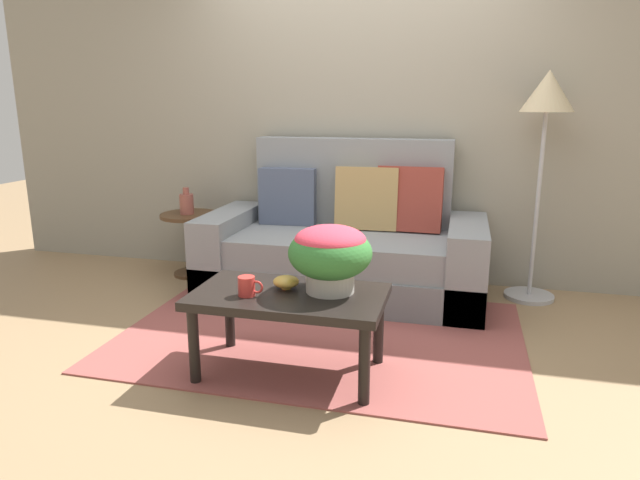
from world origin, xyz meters
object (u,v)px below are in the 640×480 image
at_px(side_table, 190,233).
at_px(potted_plant, 330,252).
at_px(floor_lamp, 546,115).
at_px(table_vase, 187,203).
at_px(coffee_mug, 247,286).
at_px(coffee_table, 289,303).
at_px(snack_bowl, 286,282).
at_px(couch, 345,248).

distance_m(side_table, potted_plant, 2.08).
relative_size(side_table, floor_lamp, 0.32).
bearing_deg(table_vase, coffee_mug, -53.90).
relative_size(coffee_table, side_table, 1.91).
bearing_deg(snack_bowl, couch, 88.25).
bearing_deg(coffee_table, potted_plant, 18.16).
height_order(coffee_table, potted_plant, potted_plant).
relative_size(floor_lamp, table_vase, 7.48).
xyz_separation_m(floor_lamp, snack_bowl, (-1.39, -1.51, -0.83)).
bearing_deg(floor_lamp, coffee_mug, -133.04).
xyz_separation_m(couch, side_table, (-1.32, 0.10, 0.02)).
distance_m(couch, coffee_mug, 1.49).
relative_size(potted_plant, snack_bowl, 3.14).
relative_size(coffee_mug, snack_bowl, 0.96).
distance_m(couch, coffee_table, 1.37).
bearing_deg(coffee_mug, floor_lamp, 46.96).
distance_m(coffee_mug, table_vase, 1.92).
xyz_separation_m(floor_lamp, coffee_mug, (-1.55, -1.66, -0.82)).
relative_size(floor_lamp, coffee_mug, 12.22).
height_order(coffee_table, coffee_mug, coffee_mug).
relative_size(potted_plant, coffee_mug, 3.26).
bearing_deg(coffee_table, coffee_mug, -152.04).
bearing_deg(potted_plant, table_vase, 137.73).
height_order(side_table, snack_bowl, snack_bowl).
bearing_deg(coffee_mug, coffee_table, 27.96).
bearing_deg(table_vase, snack_bowl, -47.32).
bearing_deg(table_vase, coffee_table, -47.69).
height_order(side_table, floor_lamp, floor_lamp).
xyz_separation_m(potted_plant, table_vase, (-1.52, 1.38, -0.06)).
distance_m(floor_lamp, table_vase, 2.77).
bearing_deg(side_table, couch, -4.35).
xyz_separation_m(coffee_table, snack_bowl, (-0.03, 0.05, 0.10)).
height_order(floor_lamp, snack_bowl, floor_lamp).
xyz_separation_m(snack_bowl, table_vase, (-1.29, 1.39, 0.12)).
bearing_deg(side_table, potted_plant, -42.81).
height_order(coffee_mug, snack_bowl, coffee_mug).
relative_size(couch, coffee_mug, 15.46).
relative_size(side_table, coffee_mug, 3.94).
relative_size(coffee_table, table_vase, 4.59).
xyz_separation_m(coffee_table, table_vase, (-1.32, 1.45, 0.22)).
xyz_separation_m(side_table, snack_bowl, (1.28, -1.41, 0.13)).
bearing_deg(snack_bowl, floor_lamp, 47.22).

